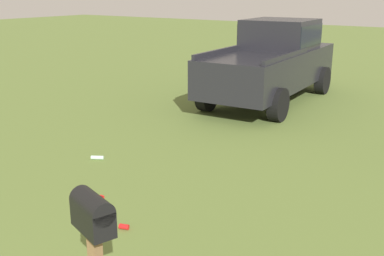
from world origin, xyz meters
The scene contains 4 objects.
mailbox centered at (3.29, 0.10, 1.03)m, with size 0.33×0.48×1.30m.
pickup_truck centered at (12.21, 2.78, 1.10)m, with size 5.24×2.34×2.09m.
litter_bottle_by_mailbox centered at (6.32, 3.26, 0.04)m, with size 0.07×0.07×0.22m, color #B2D8BF.
litter_can_far_scatter centered at (4.75, 1.18, 0.03)m, with size 0.07×0.07×0.12m, color red.
Camera 1 is at (0.96, -2.48, 2.85)m, focal length 43.96 mm.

